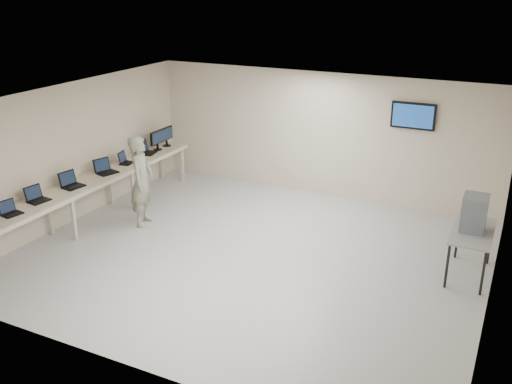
% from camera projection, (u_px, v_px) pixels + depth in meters
% --- Properties ---
extents(room, '(8.01, 7.01, 2.81)m').
position_uv_depth(room, '(254.00, 181.00, 9.84)').
color(room, '#B5B4AB').
rests_on(room, ground).
extents(workbench, '(0.76, 6.00, 0.90)m').
position_uv_depth(workbench, '(92.00, 183.00, 11.49)').
color(workbench, beige).
rests_on(workbench, ground).
extents(laptop_0, '(0.32, 0.36, 0.25)m').
position_uv_depth(laptop_0, '(10.00, 211.00, 9.74)').
color(laptop_0, black).
rests_on(laptop_0, workbench).
extents(laptop_1, '(0.35, 0.40, 0.28)m').
position_uv_depth(laptop_1, '(36.00, 197.00, 10.32)').
color(laptop_1, black).
rests_on(laptop_1, workbench).
extents(laptop_2, '(0.38, 0.43, 0.31)m').
position_uv_depth(laptop_2, '(71.00, 183.00, 11.01)').
color(laptop_2, black).
rests_on(laptop_2, workbench).
extents(laptop_3, '(0.43, 0.46, 0.31)m').
position_uv_depth(laptop_3, '(105.00, 169.00, 11.79)').
color(laptop_3, black).
rests_on(laptop_3, workbench).
extents(laptop_4, '(0.33, 0.37, 0.26)m').
position_uv_depth(laptop_4, '(125.00, 160.00, 12.41)').
color(laptop_4, black).
rests_on(laptop_4, workbench).
extents(laptop_5, '(0.39, 0.44, 0.30)m').
position_uv_depth(laptop_5, '(147.00, 150.00, 13.11)').
color(laptop_5, black).
rests_on(laptop_5, workbench).
extents(monitor_near, '(0.21, 0.46, 0.46)m').
position_uv_depth(monitor_near, '(157.00, 139.00, 13.30)').
color(monitor_near, black).
rests_on(monitor_near, workbench).
extents(monitor_far, '(0.21, 0.46, 0.46)m').
position_uv_depth(monitor_far, '(166.00, 135.00, 13.62)').
color(monitor_far, black).
rests_on(monitor_far, workbench).
extents(soldier, '(0.63, 0.77, 1.84)m').
position_uv_depth(soldier, '(142.00, 181.00, 11.29)').
color(soldier, gray).
rests_on(soldier, ground).
extents(side_table, '(0.64, 1.37, 0.82)m').
position_uv_depth(side_table, '(472.00, 235.00, 9.35)').
color(side_table, gray).
rests_on(side_table, ground).
extents(storage_bins, '(0.38, 0.43, 0.61)m').
position_uv_depth(storage_bins, '(474.00, 213.00, 9.23)').
color(storage_bins, gray).
rests_on(storage_bins, side_table).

